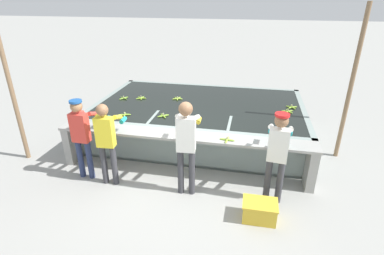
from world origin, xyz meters
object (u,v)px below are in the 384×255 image
worker_2 (186,140)px  banana_bunch_floating_6 (292,107)px  support_post_left (11,88)px  banana_bunch_floating_3 (163,116)px  banana_bunch_floating_4 (141,98)px  banana_bunch_floating_0 (177,99)px  banana_bunch_floating_2 (124,98)px  banana_bunch_floating_5 (125,115)px  worker_3 (278,150)px  worker_1 (106,137)px  banana_bunch_floating_7 (288,111)px  banana_bunch_floating_1 (282,120)px  worker_0 (82,132)px  crate (259,211)px  support_post_right (351,86)px  banana_bunch_ledge_0 (227,140)px  knife_0 (82,125)px

worker_2 → banana_bunch_floating_6: (1.97, 2.55, -0.18)m
support_post_left → worker_2: bearing=-7.8°
banana_bunch_floating_3 → banana_bunch_floating_4: same height
worker_2 → banana_bunch_floating_0: size_ratio=6.31×
banana_bunch_floating_2 → banana_bunch_floating_5: same height
support_post_left → banana_bunch_floating_5: bearing=21.3°
worker_3 → banana_bunch_floating_2: worker_3 is taller
worker_1 → banana_bunch_floating_6: bearing=36.4°
banana_bunch_floating_4 → banana_bunch_floating_7: 3.61m
worker_1 → banana_bunch_floating_4: 2.47m
banana_bunch_floating_1 → banana_bunch_floating_6: bearing=71.8°
banana_bunch_floating_1 → banana_bunch_floating_6: same height
worker_0 → banana_bunch_floating_2: size_ratio=6.22×
banana_bunch_floating_0 → banana_bunch_floating_2: (-1.36, -0.25, 0.00)m
banana_bunch_floating_5 → worker_2: bearing=-37.5°
banana_bunch_floating_0 → banana_bunch_floating_6: size_ratio=1.00×
banana_bunch_floating_4 → crate: size_ratio=0.50×
banana_bunch_floating_0 → support_post_right: 3.92m
worker_1 → crate: bearing=-10.1°
worker_0 → banana_bunch_ledge_0: bearing=8.6°
banana_bunch_ledge_0 → support_post_left: 4.42m
knife_0 → support_post_right: 5.52m
banana_bunch_floating_7 → support_post_right: support_post_right is taller
banana_bunch_floating_4 → banana_bunch_ledge_0: (2.40, -1.95, 0.00)m
banana_bunch_floating_1 → worker_2: bearing=-134.7°
banana_bunch_ledge_0 → support_post_right: size_ratio=0.09×
banana_bunch_floating_0 → crate: (2.12, -3.10, -0.71)m
banana_bunch_floating_1 → knife_0: 4.16m
banana_bunch_floating_1 → banana_bunch_floating_6: 0.89m
worker_2 → banana_bunch_floating_2: (-2.18, 2.37, -0.18)m
worker_2 → banana_bunch_floating_5: size_ratio=6.28×
worker_2 → banana_bunch_floating_3: (-0.84, 1.41, -0.18)m
worker_1 → banana_bunch_floating_3: 1.54m
banana_bunch_floating_3 → knife_0: bearing=-150.9°
banana_bunch_floating_1 → banana_bunch_floating_6: (0.28, 0.84, 0.00)m
crate → support_post_right: (1.68, 2.46, 1.44)m
banana_bunch_floating_6 → banana_bunch_floating_5: bearing=-161.1°
worker_0 → banana_bunch_floating_6: size_ratio=5.75×
banana_bunch_floating_3 → support_post_left: support_post_left is taller
banana_bunch_floating_1 → banana_bunch_floating_5: 3.42m
worker_1 → banana_bunch_ledge_0: (2.13, 0.50, -0.08)m
crate → worker_1: bearing=169.9°
worker_3 → banana_bunch_floating_0: worker_3 is taller
banana_bunch_floating_3 → banana_bunch_ledge_0: size_ratio=0.85×
worker_0 → banana_bunch_floating_0: worker_0 is taller
banana_bunch_floating_6 → crate: size_ratio=0.50×
banana_bunch_floating_0 → support_post_left: (-2.89, -2.10, 0.73)m
banana_bunch_floating_1 → banana_bunch_ledge_0: 1.59m
banana_bunch_floating_6 → crate: banana_bunch_floating_6 is taller
worker_1 → worker_2: (1.48, -0.01, 0.10)m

